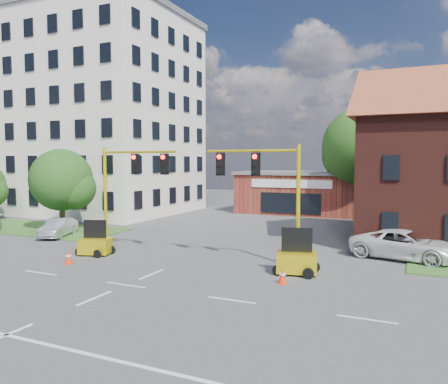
# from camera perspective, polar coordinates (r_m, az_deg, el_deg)

# --- Properties ---
(ground) EXTENTS (120.00, 120.00, 0.00)m
(ground) POSITION_cam_1_polar(r_m,az_deg,el_deg) (19.80, -12.68, -11.77)
(ground) COLOR #454547
(ground) RESTS_ON ground
(grass_verge_nw) EXTENTS (22.00, 6.00, 0.08)m
(grass_verge_nw) POSITION_cam_1_polar(r_m,az_deg,el_deg) (40.70, -26.86, -3.93)
(grass_verge_nw) COLOR #2E531F
(grass_verge_nw) RESTS_ON ground
(lane_markings) EXTENTS (60.00, 36.00, 0.01)m
(lane_markings) POSITION_cam_1_polar(r_m,az_deg,el_deg) (17.60, -18.75, -13.89)
(lane_markings) COLOR silver
(lane_markings) RESTS_ON ground
(office_block) EXTENTS (18.40, 15.40, 20.60)m
(office_block) POSITION_cam_1_polar(r_m,az_deg,el_deg) (48.93, -16.18, 9.66)
(office_block) COLOR silver
(office_block) RESTS_ON ground
(brick_shop) EXTENTS (12.40, 8.40, 4.30)m
(brick_shop) POSITION_cam_1_polar(r_m,az_deg,el_deg) (46.71, 10.00, 0.03)
(brick_shop) COLOR maroon
(brick_shop) RESTS_ON ground
(tree_large) EXTENTS (7.72, 7.35, 10.39)m
(tree_large) POSITION_cam_1_polar(r_m,az_deg,el_deg) (42.52, 18.14, 5.27)
(tree_large) COLOR #382614
(tree_large) RESTS_ON ground
(tree_nw_front) EXTENTS (5.06, 4.82, 6.33)m
(tree_nw_front) POSITION_cam_1_polar(r_m,az_deg,el_deg) (36.13, -20.11, 1.22)
(tree_nw_front) COLOR #382614
(tree_nw_front) RESTS_ON ground
(signal_mast_west) EXTENTS (5.30, 0.60, 6.20)m
(signal_mast_west) POSITION_cam_1_polar(r_m,az_deg,el_deg) (26.51, -12.52, 0.82)
(signal_mast_west) COLOR #9C9D97
(signal_mast_west) RESTS_ON ground
(signal_mast_east) EXTENTS (5.30, 0.60, 6.20)m
(signal_mast_east) POSITION_cam_1_polar(r_m,az_deg,el_deg) (22.40, 5.60, 0.33)
(signal_mast_east) COLOR #9C9D97
(signal_mast_east) RESTS_ON ground
(trailer_west) EXTENTS (1.97, 1.61, 1.93)m
(trailer_west) POSITION_cam_1_polar(r_m,az_deg,el_deg) (26.21, -16.47, -6.59)
(trailer_west) COLOR yellow
(trailer_west) RESTS_ON ground
(trailer_east) EXTENTS (2.11, 1.66, 2.12)m
(trailer_east) POSITION_cam_1_polar(r_m,az_deg,el_deg) (21.26, 9.47, -8.78)
(trailer_east) COLOR yellow
(trailer_east) RESTS_ON ground
(cone_a) EXTENTS (0.40, 0.40, 0.70)m
(cone_a) POSITION_cam_1_polar(r_m,az_deg,el_deg) (24.48, -19.62, -8.05)
(cone_a) COLOR red
(cone_a) RESTS_ON ground
(cone_b) EXTENTS (0.40, 0.40, 0.70)m
(cone_b) POSITION_cam_1_polar(r_m,az_deg,el_deg) (26.30, -16.32, -7.14)
(cone_b) COLOR red
(cone_b) RESTS_ON ground
(cone_c) EXTENTS (0.40, 0.40, 0.70)m
(cone_c) POSITION_cam_1_polar(r_m,az_deg,el_deg) (19.60, 7.64, -10.84)
(cone_c) COLOR red
(cone_c) RESTS_ON ground
(cone_d) EXTENTS (0.40, 0.40, 0.70)m
(cone_d) POSITION_cam_1_polar(r_m,az_deg,el_deg) (21.76, 8.27, -9.35)
(cone_d) COLOR red
(cone_d) RESTS_ON ground
(pickup_white) EXTENTS (6.22, 3.96, 1.60)m
(pickup_white) POSITION_cam_1_polar(r_m,az_deg,el_deg) (25.95, 22.60, -6.40)
(pickup_white) COLOR silver
(pickup_white) RESTS_ON ground
(sedan_silver_front) EXTENTS (2.75, 4.19, 1.31)m
(sedan_silver_front) POSITION_cam_1_polar(r_m,az_deg,el_deg) (33.29, -20.84, -4.37)
(sedan_silver_front) COLOR #A5A8AD
(sedan_silver_front) RESTS_ON ground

